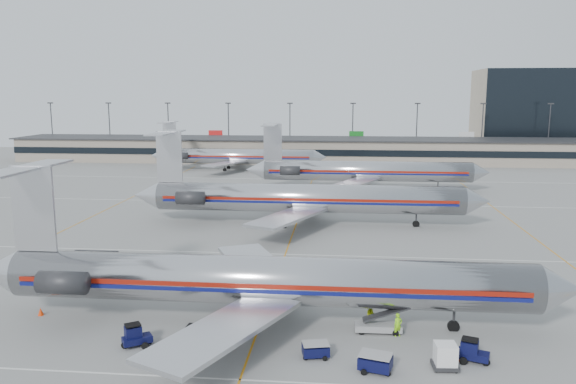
# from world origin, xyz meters

# --- Properties ---
(ground) EXTENTS (260.00, 260.00, 0.00)m
(ground) POSITION_xyz_m (0.00, 0.00, 0.00)
(ground) COLOR gray
(ground) RESTS_ON ground
(apron_markings) EXTENTS (160.00, 0.15, 0.02)m
(apron_markings) POSITION_xyz_m (0.00, 10.00, 0.01)
(apron_markings) COLOR silver
(apron_markings) RESTS_ON ground
(terminal) EXTENTS (162.00, 17.00, 6.25)m
(terminal) POSITION_xyz_m (0.00, 97.97, 3.16)
(terminal) COLOR gray
(terminal) RESTS_ON ground
(light_mast_row) EXTENTS (163.60, 0.40, 15.28)m
(light_mast_row) POSITION_xyz_m (0.00, 112.00, 8.58)
(light_mast_row) COLOR #38383D
(light_mast_row) RESTS_ON ground
(distant_building) EXTENTS (30.00, 20.00, 25.00)m
(distant_building) POSITION_xyz_m (62.00, 128.00, 12.50)
(distant_building) COLOR tan
(distant_building) RESTS_ON ground
(jet_foreground) EXTENTS (46.75, 27.53, 12.24)m
(jet_foreground) POSITION_xyz_m (-0.32, -9.18, 3.55)
(jet_foreground) COLOR #BABABF
(jet_foreground) RESTS_ON ground
(jet_second_row) EXTENTS (48.55, 28.59, 12.71)m
(jet_second_row) POSITION_xyz_m (0.62, 24.89, 3.69)
(jet_second_row) COLOR #BABABF
(jet_second_row) RESTS_ON ground
(jet_third_row) EXTENTS (45.02, 27.69, 12.31)m
(jet_third_row) POSITION_xyz_m (9.76, 54.21, 3.57)
(jet_third_row) COLOR #BABABF
(jet_third_row) RESTS_ON ground
(jet_back_row) EXTENTS (41.77, 25.69, 11.42)m
(jet_back_row) POSITION_xyz_m (-19.04, 79.26, 3.32)
(jet_back_row) COLOR #BABABF
(jet_back_row) RESTS_ON ground
(tug_left) EXTENTS (2.23, 1.94, 1.63)m
(tug_left) POSITION_xyz_m (-8.18, -14.01, 0.74)
(tug_left) COLOR #090B33
(tug_left) RESTS_ON ground
(tug_center) EXTENTS (2.31, 1.29, 1.81)m
(tug_center) POSITION_xyz_m (-3.63, -14.29, 0.82)
(tug_center) COLOR #090B33
(tug_center) RESTS_ON ground
(tug_right) EXTENTS (2.22, 1.62, 1.63)m
(tug_right) POSITION_xyz_m (14.86, -14.18, 0.74)
(tug_right) COLOR #090B33
(tug_right) RESTS_ON ground
(cart_inner) EXTENTS (1.98, 1.55, 1.00)m
(cart_inner) POSITION_xyz_m (4.54, -14.45, 0.53)
(cart_inner) COLOR #090B33
(cart_inner) RESTS_ON ground
(cart_outer) EXTENTS (2.35, 1.91, 1.16)m
(cart_outer) POSITION_xyz_m (8.45, -16.06, 0.62)
(cart_outer) COLOR #090B33
(cart_outer) RESTS_ON ground
(uld_container) EXTENTS (1.70, 1.45, 1.71)m
(uld_container) POSITION_xyz_m (12.95, -15.29, 0.86)
(uld_container) COLOR #2D2D30
(uld_container) RESTS_ON ground
(belt_loader) EXTENTS (4.08, 1.34, 2.15)m
(belt_loader) POSITION_xyz_m (9.07, -10.02, 0.58)
(belt_loader) COLOR gray
(belt_loader) RESTS_ON ground
(ramp_worker_near) EXTENTS (0.74, 0.61, 1.75)m
(ramp_worker_near) POSITION_xyz_m (10.39, -10.57, 0.88)
(ramp_worker_near) COLOR #91F016
(ramp_worker_near) RESTS_ON ground
(ramp_worker_far) EXTENTS (0.79, 0.63, 1.57)m
(ramp_worker_far) POSITION_xyz_m (8.52, -8.62, 0.78)
(ramp_worker_far) COLOR #B6C912
(ramp_worker_far) RESTS_ON ground
(cone_right) EXTENTS (0.44, 0.44, 0.58)m
(cone_right) POSITION_xyz_m (14.28, -14.09, 0.29)
(cone_right) COLOR #EF3707
(cone_right) RESTS_ON ground
(cone_left) EXTENTS (0.54, 0.54, 0.63)m
(cone_left) POSITION_xyz_m (-17.83, -9.29, 0.31)
(cone_left) COLOR #EF3707
(cone_left) RESTS_ON ground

